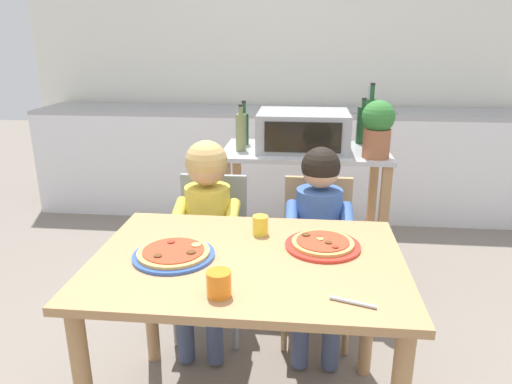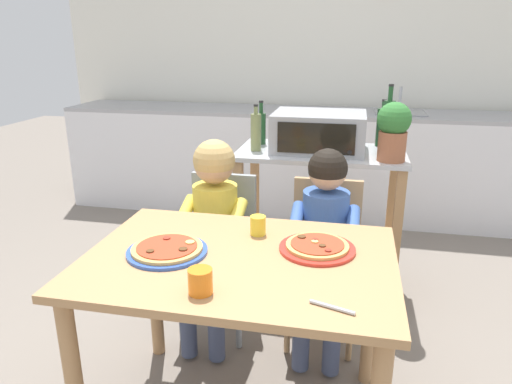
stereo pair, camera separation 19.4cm
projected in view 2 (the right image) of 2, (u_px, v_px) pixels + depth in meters
ground_plane at (283, 283)px, 3.00m from camera, size 11.38×11.38×0.00m
back_wall_tiled at (316, 54)px, 4.22m from camera, size 4.71×0.14×2.70m
kitchen_counter at (307, 162)px, 4.12m from camera, size 4.23×0.60×1.10m
kitchen_island_cart at (319, 199)px, 2.80m from camera, size 0.96×0.53×0.87m
toaster_oven at (319, 132)px, 2.69m from camera, size 0.52×0.41×0.22m
bottle_dark_olive_oil at (256, 132)px, 2.68m from camera, size 0.06×0.06×0.27m
bottle_tall_green_wine at (382, 127)px, 2.79m from camera, size 0.07×0.07×0.28m
bottle_squat_spirits at (261, 127)px, 2.85m from camera, size 0.06×0.06×0.26m
bottle_brown_beer at (388, 126)px, 2.61m from camera, size 0.06×0.06×0.38m
potted_herb_plant at (393, 130)px, 2.44m from camera, size 0.17×0.17×0.31m
dining_table at (239, 285)px, 1.75m from camera, size 1.13×0.80×0.73m
dining_chair_left at (220, 241)px, 2.45m from camera, size 0.36×0.36×0.81m
dining_chair_right at (324, 249)px, 2.36m from camera, size 0.36×0.36×0.81m
child_in_yellow_shirt at (212, 215)px, 2.28m from camera, size 0.32×0.42×1.01m
child_in_blue_striped_shirt at (324, 229)px, 2.19m from camera, size 0.32×0.42×0.99m
pizza_plate_blue_rimmed at (167, 250)px, 1.74m from camera, size 0.30×0.30×0.03m
pizza_plate_red_rimmed at (317, 247)px, 1.76m from camera, size 0.29×0.29×0.03m
drinking_cup_yellow at (258, 225)px, 1.89m from camera, size 0.06×0.06×0.08m
drinking_cup_orange at (200, 281)px, 1.46m from camera, size 0.08×0.08×0.08m
serving_spoon at (332, 307)px, 1.38m from camera, size 0.14×0.05×0.01m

